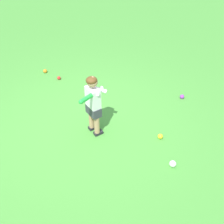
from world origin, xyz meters
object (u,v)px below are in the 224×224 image
child_batter (93,101)px  play_ball_behind_batter (45,71)px  play_ball_midfield (160,136)px  play_ball_far_right (173,164)px  play_ball_center_lawn (182,97)px  play_ball_near_batter (59,78)px

child_batter → play_ball_behind_batter: size_ratio=12.35×
play_ball_midfield → play_ball_behind_batter: bearing=-126.7°
play_ball_far_right → play_ball_center_lawn: 1.84m
play_ball_far_right → play_ball_midfield: size_ratio=1.16×
child_batter → play_ball_center_lawn: bearing=127.3°
play_ball_near_batter → play_ball_center_lawn: bearing=80.7°
child_batter → play_ball_center_lawn: (-1.19, 1.56, -0.61)m
play_ball_center_lawn → play_ball_far_right: bearing=-8.7°
play_ball_midfield → play_ball_near_batter: bearing=-127.3°
play_ball_far_right → play_ball_near_batter: size_ratio=1.35×
child_batter → play_ball_center_lawn: 2.05m
play_ball_midfield → play_ball_near_batter: size_ratio=1.16×
play_ball_behind_batter → play_ball_midfield: size_ratio=0.99×
play_ball_center_lawn → child_batter: bearing=-52.7°
child_batter → play_ball_near_batter: (-1.62, -1.06, -0.61)m
play_ball_center_lawn → play_ball_behind_batter: bearing=-102.8°
play_ball_midfield → play_ball_near_batter: (-1.65, -2.17, -0.01)m
play_ball_midfield → child_batter: bearing=-91.8°
play_ball_behind_batter → play_ball_center_lawn: (0.68, 3.00, -0.00)m
play_ball_near_batter → child_batter: bearing=33.2°
play_ball_midfield → play_ball_near_batter: play_ball_midfield is taller
child_batter → play_ball_midfield: bearing=88.2°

